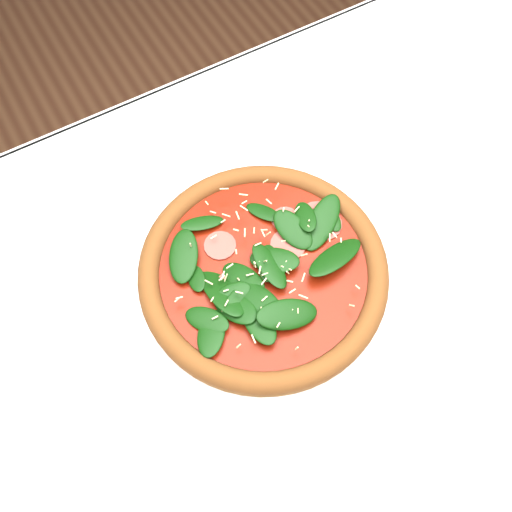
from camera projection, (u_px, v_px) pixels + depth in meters
ground at (288, 407)px, 1.41m from camera, size 6.00×6.00×0.00m
dining_table at (311, 310)px, 0.83m from camera, size 1.21×0.81×0.75m
plate at (263, 276)px, 0.73m from camera, size 0.37×0.37×0.02m
pizza at (263, 269)px, 0.71m from camera, size 0.38×0.38×0.04m
saucer_far at (413, 10)px, 0.96m from camera, size 0.12×0.12×0.01m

